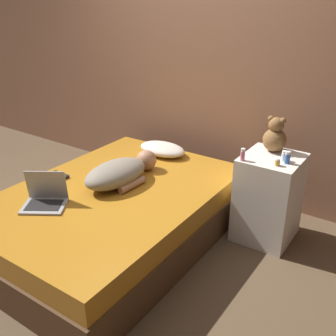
{
  "coord_description": "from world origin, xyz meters",
  "views": [
    {
      "loc": [
        1.9,
        -2.02,
        1.88
      ],
      "look_at": [
        0.35,
        0.26,
        0.64
      ],
      "focal_mm": 42.0,
      "sensor_mm": 36.0,
      "label": 1
    }
  ],
  "objects_px": {
    "person_lying": "(120,172)",
    "bottle_blue": "(287,158)",
    "teddy_bear": "(275,136)",
    "book": "(56,177)",
    "bottle_pink": "(243,155)",
    "laptop": "(45,198)",
    "pillow": "(162,149)",
    "bottle_amber": "(278,162)",
    "bottle_clear": "(284,156)"
  },
  "relations": [
    {
      "from": "pillow",
      "to": "person_lying",
      "type": "relative_size",
      "value": 0.62
    },
    {
      "from": "bottle_amber",
      "to": "book",
      "type": "xyz_separation_m",
      "value": [
        -1.61,
        -0.7,
        -0.27
      ]
    },
    {
      "from": "book",
      "to": "bottle_amber",
      "type": "bearing_deg",
      "value": 23.44
    },
    {
      "from": "bottle_clear",
      "to": "bottle_blue",
      "type": "bearing_deg",
      "value": -43.13
    },
    {
      "from": "bottle_clear",
      "to": "laptop",
      "type": "bearing_deg",
      "value": -139.01
    },
    {
      "from": "person_lying",
      "to": "bottle_pink",
      "type": "bearing_deg",
      "value": 29.26
    },
    {
      "from": "person_lying",
      "to": "laptop",
      "type": "height_order",
      "value": "laptop"
    },
    {
      "from": "laptop",
      "to": "teddy_bear",
      "type": "distance_m",
      "value": 1.81
    },
    {
      "from": "laptop",
      "to": "bottle_blue",
      "type": "relative_size",
      "value": 4.05
    },
    {
      "from": "bottle_clear",
      "to": "book",
      "type": "relative_size",
      "value": 0.44
    },
    {
      "from": "teddy_bear",
      "to": "book",
      "type": "height_order",
      "value": "teddy_bear"
    },
    {
      "from": "laptop",
      "to": "book",
      "type": "distance_m",
      "value": 0.45
    },
    {
      "from": "teddy_bear",
      "to": "bottle_amber",
      "type": "xyz_separation_m",
      "value": [
        0.13,
        -0.26,
        -0.1
      ]
    },
    {
      "from": "bottle_blue",
      "to": "bottle_clear",
      "type": "bearing_deg",
      "value": 136.87
    },
    {
      "from": "book",
      "to": "laptop",
      "type": "bearing_deg",
      "value": -50.65
    },
    {
      "from": "bottle_clear",
      "to": "book",
      "type": "distance_m",
      "value": 1.84
    },
    {
      "from": "laptop",
      "to": "book",
      "type": "height_order",
      "value": "laptop"
    },
    {
      "from": "pillow",
      "to": "person_lying",
      "type": "bearing_deg",
      "value": -84.79
    },
    {
      "from": "teddy_bear",
      "to": "bottle_clear",
      "type": "height_order",
      "value": "teddy_bear"
    },
    {
      "from": "bottle_clear",
      "to": "bottle_blue",
      "type": "height_order",
      "value": "bottle_blue"
    },
    {
      "from": "pillow",
      "to": "bottle_clear",
      "type": "relative_size",
      "value": 5.94
    },
    {
      "from": "bottle_pink",
      "to": "bottle_clear",
      "type": "bearing_deg",
      "value": 33.26
    },
    {
      "from": "pillow",
      "to": "laptop",
      "type": "xyz_separation_m",
      "value": [
        -0.15,
        -1.27,
        0.0
      ]
    },
    {
      "from": "bottle_blue",
      "to": "book",
      "type": "bearing_deg",
      "value": -154.83
    },
    {
      "from": "pillow",
      "to": "bottle_pink",
      "type": "xyz_separation_m",
      "value": [
        0.93,
        -0.28,
        0.25
      ]
    },
    {
      "from": "bottle_amber",
      "to": "bottle_pink",
      "type": "height_order",
      "value": "bottle_pink"
    },
    {
      "from": "bottle_clear",
      "to": "bottle_pink",
      "type": "bearing_deg",
      "value": -146.74
    },
    {
      "from": "bottle_blue",
      "to": "book",
      "type": "distance_m",
      "value": 1.86
    },
    {
      "from": "laptop",
      "to": "book",
      "type": "xyz_separation_m",
      "value": [
        -0.29,
        0.35,
        -0.04
      ]
    },
    {
      "from": "pillow",
      "to": "person_lying",
      "type": "xyz_separation_m",
      "value": [
        0.06,
        -0.68,
        0.04
      ]
    },
    {
      "from": "bottle_amber",
      "to": "bottle_pink",
      "type": "xyz_separation_m",
      "value": [
        -0.25,
        -0.06,
        0.02
      ]
    },
    {
      "from": "laptop",
      "to": "teddy_bear",
      "type": "bearing_deg",
      "value": 14.91
    },
    {
      "from": "person_lying",
      "to": "bottle_pink",
      "type": "distance_m",
      "value": 0.98
    },
    {
      "from": "bottle_blue",
      "to": "bottle_pink",
      "type": "xyz_separation_m",
      "value": [
        -0.29,
        -0.14,
        0.0
      ]
    },
    {
      "from": "pillow",
      "to": "teddy_bear",
      "type": "relative_size",
      "value": 1.66
    },
    {
      "from": "laptop",
      "to": "bottle_blue",
      "type": "distance_m",
      "value": 1.79
    },
    {
      "from": "teddy_bear",
      "to": "book",
      "type": "distance_m",
      "value": 1.81
    },
    {
      "from": "person_lying",
      "to": "bottle_blue",
      "type": "height_order",
      "value": "bottle_blue"
    },
    {
      "from": "teddy_bear",
      "to": "bottle_blue",
      "type": "relative_size",
      "value": 3.02
    },
    {
      "from": "bottle_blue",
      "to": "bottle_amber",
      "type": "xyz_separation_m",
      "value": [
        -0.04,
        -0.08,
        -0.02
      ]
    },
    {
      "from": "teddy_bear",
      "to": "bottle_blue",
      "type": "distance_m",
      "value": 0.26
    },
    {
      "from": "teddy_bear",
      "to": "bottle_pink",
      "type": "relative_size",
      "value": 2.95
    },
    {
      "from": "bottle_amber",
      "to": "bottle_pink",
      "type": "distance_m",
      "value": 0.26
    },
    {
      "from": "pillow",
      "to": "book",
      "type": "relative_size",
      "value": 2.63
    },
    {
      "from": "pillow",
      "to": "bottle_amber",
      "type": "distance_m",
      "value": 1.22
    },
    {
      "from": "person_lying",
      "to": "bottle_clear",
      "type": "distance_m",
      "value": 1.28
    },
    {
      "from": "pillow",
      "to": "teddy_bear",
      "type": "height_order",
      "value": "teddy_bear"
    },
    {
      "from": "bottle_blue",
      "to": "bottle_pink",
      "type": "relative_size",
      "value": 0.98
    },
    {
      "from": "bottle_amber",
      "to": "bottle_pink",
      "type": "bearing_deg",
      "value": -167.52
    },
    {
      "from": "pillow",
      "to": "teddy_bear",
      "type": "distance_m",
      "value": 1.1
    }
  ]
}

